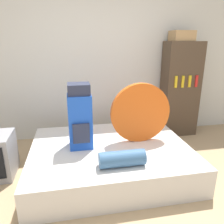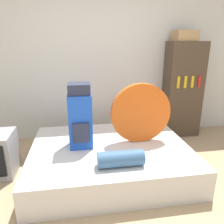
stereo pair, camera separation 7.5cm
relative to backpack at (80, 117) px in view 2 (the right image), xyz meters
The scene contains 8 objects.
ground_plane 1.14m from the backpack, 62.27° to the right, with size 16.00×16.00×0.00m, color tan.
wall_back 1.36m from the backpack, 71.11° to the left, with size 8.00×0.05×2.60m.
bed 0.67m from the backpack, ahead, with size 1.98×1.54×0.35m.
backpack is the anchor object (origin of this frame).
tent_bag 0.77m from the backpack, ahead, with size 0.78×0.07×0.78m.
sleeping_roll 0.74m from the backpack, 54.10° to the right, with size 0.49×0.17×0.17m.
bookshelf 2.02m from the backpack, 27.62° to the left, with size 0.61×0.37×1.62m.
cardboard_box 2.19m from the backpack, 28.46° to the left, with size 0.35×0.30×0.16m.
Camera 2 is at (-0.41, -1.78, 1.63)m, focal length 35.00 mm.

